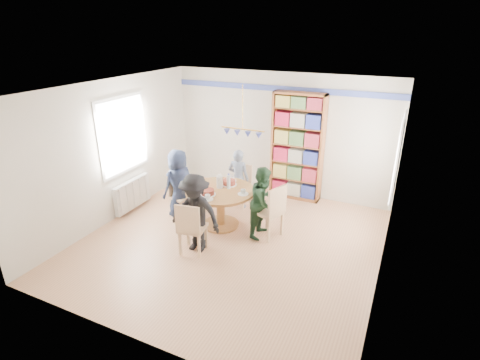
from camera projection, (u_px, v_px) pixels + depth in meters
The scene contains 14 objects.
ground at pixel (231, 242), 6.69m from camera, with size 5.00×5.00×0.00m, color tan.
room_shell at pixel (238, 139), 6.88m from camera, with size 5.00×5.00×5.00m.
radiator at pixel (133, 194), 7.75m from camera, with size 0.12×1.00×0.60m.
dining_table at pixel (220, 199), 7.04m from camera, with size 1.30×1.30×0.75m.
chair_left at pixel (179, 193), 7.51m from camera, with size 0.47×0.47×0.85m.
chair_right at pixel (272, 209), 6.65m from camera, with size 0.58×0.58×1.02m.
chair_far at pixel (242, 183), 7.97m from camera, with size 0.41×0.41×0.87m.
chair_near at pixel (191, 226), 6.15m from camera, with size 0.48×0.48×0.95m.
person_left at pixel (179, 184), 7.38m from camera, with size 0.68×0.44×1.39m, color #192138.
person_right at pixel (264, 202), 6.68m from camera, with size 0.64×0.50×1.32m, color #172F1D.
person_far at pixel (238, 179), 7.77m from camera, with size 0.46×0.30×1.27m, color gray.
person_near at pixel (196, 213), 6.21m from camera, with size 0.89×0.51×1.38m, color black.
bookshelf at pixel (297, 148), 8.03m from camera, with size 1.11×0.33×2.33m.
tableware at pixel (220, 186), 6.98m from camera, with size 1.14×1.14×0.30m.
Camera 1 is at (2.60, -5.14, 3.58)m, focal length 28.00 mm.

